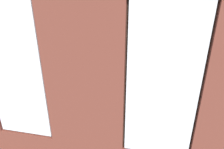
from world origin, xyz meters
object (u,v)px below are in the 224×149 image
object	(u,v)px
papasan_chair	(131,64)
potted_plant_beside_window_right	(17,112)
potted_plant_between_couches	(148,125)
potted_plant_corner_near_left	(194,57)
table_plant_small	(110,74)
potted_plant_near_tv	(47,77)
couch_left	(198,95)
couch_by_window	(82,133)
coffee_table	(110,80)
media_console	(48,75)
potted_plant_foreground_right	(72,54)
remote_black	(112,79)
tv_flatscreen	(46,57)
remote_gray	(98,78)
potted_plant_by_left_couch	(178,73)
cup_ceramic	(106,75)

from	to	relation	value
papasan_chair	potted_plant_beside_window_right	xyz separation A→B (m)	(1.88, 4.04, 0.27)
potted_plant_between_couches	potted_plant_corner_near_left	bearing A→B (deg)	-108.98
table_plant_small	potted_plant_near_tv	size ratio (longest dim) A/B	0.19
couch_left	papasan_chair	xyz separation A→B (m)	(2.08, -1.78, 0.10)
table_plant_small	papasan_chair	xyz separation A→B (m)	(-0.49, -1.43, -0.14)
potted_plant_between_couches	potted_plant_beside_window_right	size ratio (longest dim) A/B	1.00
couch_by_window	coffee_table	size ratio (longest dim) A/B	1.40
potted_plant_corner_near_left	potted_plant_beside_window_right	distance (m)	5.97
couch_by_window	media_console	bearing A→B (deg)	-50.55
couch_by_window	potted_plant_near_tv	bearing A→B (deg)	-46.01
couch_left	potted_plant_foreground_right	distance (m)	4.98
media_console	potted_plant_foreground_right	xyz separation A→B (m)	(-0.30, -1.51, 0.32)
remote_black	media_console	size ratio (longest dim) A/B	0.16
coffee_table	papasan_chair	size ratio (longest dim) A/B	1.19
coffee_table	potted_plant_between_couches	bearing A→B (deg)	117.35
papasan_chair	potted_plant_corner_near_left	xyz separation A→B (m)	(-2.22, -0.31, 0.34)
couch_by_window	tv_flatscreen	world-z (taller)	tv_flatscreen
couch_left	tv_flatscreen	size ratio (longest dim) A/B	1.92
tv_flatscreen	potted_plant_near_tv	world-z (taller)	tv_flatscreen
remote_gray	potted_plant_corner_near_left	distance (m)	3.61
remote_gray	papasan_chair	distance (m)	1.76
couch_left	table_plant_small	xyz separation A→B (m)	(2.57, -0.36, 0.24)
remote_gray	potted_plant_between_couches	distance (m)	2.87
table_plant_small	papasan_chair	bearing A→B (deg)	-109.09
coffee_table	media_console	size ratio (longest dim) A/B	1.16
potted_plant_between_couches	media_console	bearing A→B (deg)	-36.95
coffee_table	potted_plant_by_left_couch	world-z (taller)	potted_plant_by_left_couch
potted_plant_foreground_right	potted_plant_beside_window_right	bearing A→B (deg)	97.59
couch_by_window	media_console	size ratio (longest dim) A/B	1.63
media_console	potted_plant_near_tv	xyz separation A→B (m)	(-0.55, 0.97, 0.38)
potted_plant_corner_near_left	remote_gray	bearing A→B (deg)	30.97
potted_plant_between_couches	remote_gray	bearing A→B (deg)	-55.07
cup_ceramic	potted_plant_by_left_couch	distance (m)	2.55
coffee_table	media_console	world-z (taller)	media_console
cup_ceramic	potted_plant_beside_window_right	world-z (taller)	potted_plant_beside_window_right
papasan_chair	potted_plant_beside_window_right	distance (m)	4.46
remote_black	tv_flatscreen	xyz separation A→B (m)	(2.35, -0.32, 0.47)
coffee_table	papasan_chair	xyz separation A→B (m)	(-0.49, -1.43, 0.04)
potted_plant_beside_window_right	potted_plant_foreground_right	distance (m)	4.36
coffee_table	potted_plant_between_couches	world-z (taller)	potted_plant_between_couches
media_console	potted_plant_corner_near_left	size ratio (longest dim) A/B	0.69
remote_black	potted_plant_between_couches	distance (m)	2.64
couch_left	potted_plant_foreground_right	bearing A→B (deg)	-113.62
potted_plant_by_left_couch	potted_plant_beside_window_right	distance (m)	5.18
potted_plant_between_couches	potted_plant_corner_near_left	xyz separation A→B (m)	(-1.44, -4.20, 0.06)
tv_flatscreen	potted_plant_corner_near_left	world-z (taller)	potted_plant_corner_near_left
potted_plant_by_left_couch	potted_plant_beside_window_right	size ratio (longest dim) A/B	0.50
cup_ceramic	potted_plant_by_left_couch	bearing A→B (deg)	-155.70
potted_plant_foreground_right	tv_flatscreen	bearing A→B (deg)	78.58
coffee_table	table_plant_small	distance (m)	0.18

